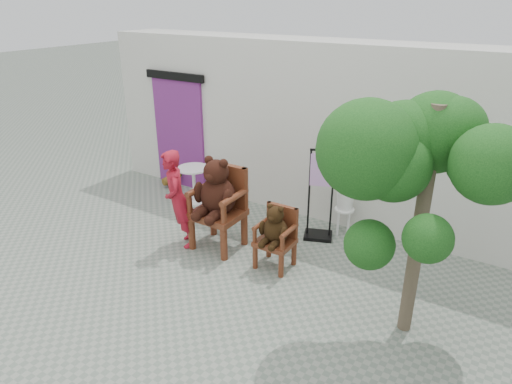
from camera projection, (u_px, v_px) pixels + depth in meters
ground_plane at (229, 291)px, 6.14m from camera, size 60.00×60.00×0.00m
back_wall at (329, 130)px, 7.96m from camera, size 9.00×1.00×3.00m
doorway at (179, 131)px, 9.15m from camera, size 1.40×0.11×2.33m
chair_big at (218, 196)px, 6.93m from camera, size 0.74×0.78×1.48m
chair_small at (276, 231)px, 6.50m from camera, size 0.52×0.53×0.99m
person at (179, 200)px, 6.98m from camera, size 0.67×0.67×1.57m
cafe_table at (194, 181)px, 8.62m from camera, size 0.60×0.60×0.70m
display_stand at (320, 205)px, 7.28m from camera, size 0.54×0.49×1.51m
stool_bucket at (345, 198)px, 7.38m from camera, size 0.32×0.32×1.45m
tree at (417, 155)px, 4.63m from camera, size 2.04×1.64×2.78m
potted_plant at (171, 179)px, 9.41m from camera, size 0.40×0.37×0.36m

